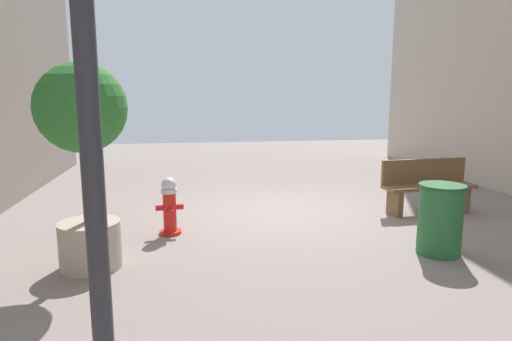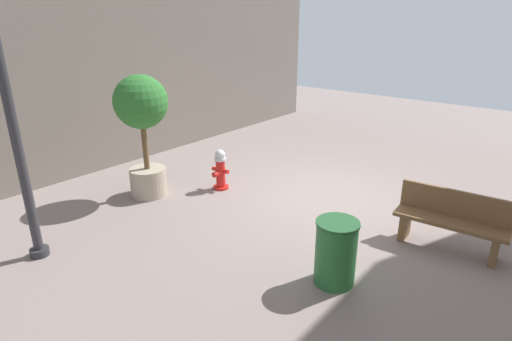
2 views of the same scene
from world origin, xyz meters
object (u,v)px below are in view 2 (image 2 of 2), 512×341
at_px(planter_tree, 142,120).
at_px(trash_bin, 336,252).
at_px(street_lamp, 5,87).
at_px(bench_near, 451,220).
at_px(fire_hydrant, 220,169).

distance_m(planter_tree, trash_bin, 4.61).
bearing_deg(street_lamp, trash_bin, -149.35).
relative_size(bench_near, trash_bin, 1.80).
height_order(planter_tree, street_lamp, street_lamp).
bearing_deg(planter_tree, street_lamp, 103.28).
bearing_deg(planter_tree, bench_near, -162.32).
height_order(bench_near, trash_bin, bench_near).
relative_size(fire_hydrant, trash_bin, 0.93).
bearing_deg(trash_bin, planter_tree, -3.02).
distance_m(bench_near, trash_bin, 2.18).
distance_m(fire_hydrant, street_lamp, 4.31).
relative_size(bench_near, planter_tree, 0.68).
bearing_deg(street_lamp, fire_hydrant, -94.92).
height_order(planter_tree, trash_bin, planter_tree).
xyz_separation_m(bench_near, planter_tree, (5.42, 1.73, 1.09)).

